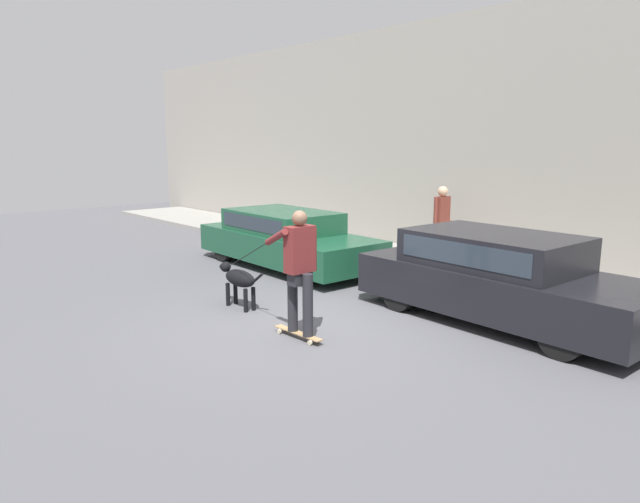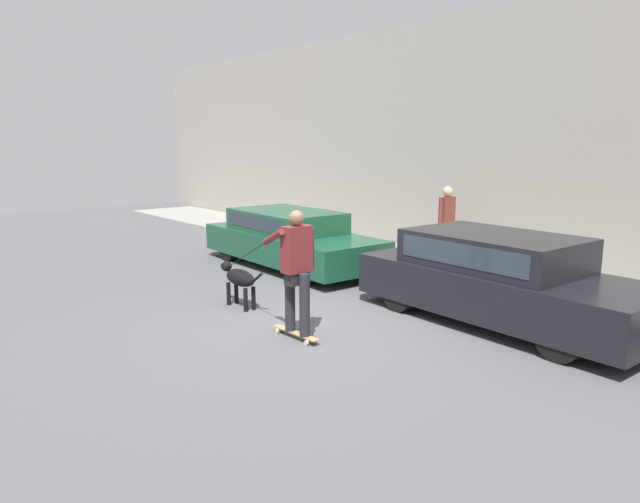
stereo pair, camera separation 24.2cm
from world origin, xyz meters
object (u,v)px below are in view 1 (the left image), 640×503
at_px(parked_car_0, 286,239).
at_px(pedestrian_with_bag, 442,218).
at_px(skateboarder, 299,267).
at_px(dog, 239,279).
at_px(parked_car_1, 499,279).

bearing_deg(parked_car_0, pedestrian_with_bag, 54.97).
relative_size(parked_car_0, skateboarder, 1.75).
distance_m(dog, pedestrian_with_bag, 5.33).
xyz_separation_m(parked_car_1, dog, (-3.21, -2.55, -0.18)).
xyz_separation_m(parked_car_0, skateboarder, (3.82, -2.78, 0.42)).
height_order(parked_car_0, parked_car_1, parked_car_1).
bearing_deg(skateboarder, parked_car_0, -37.52).
distance_m(parked_car_1, dog, 4.10).
bearing_deg(dog, skateboarder, 171.90).
xyz_separation_m(skateboarder, pedestrian_with_bag, (-1.73, 5.53, 0.01)).
height_order(dog, skateboarder, skateboarder).
bearing_deg(dog, pedestrian_with_bag, -92.06).
xyz_separation_m(parked_car_1, pedestrian_with_bag, (-3.10, 2.75, 0.37)).
distance_m(parked_car_0, pedestrian_with_bag, 3.48).
distance_m(parked_car_0, skateboarder, 4.74).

